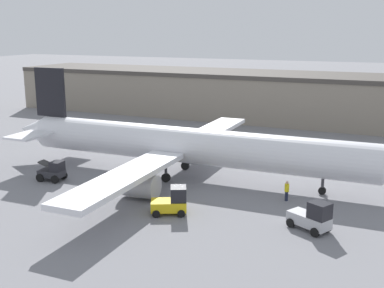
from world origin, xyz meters
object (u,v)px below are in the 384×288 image
(belt_loader_truck, at_px, (53,171))
(pushback_tug, at_px, (172,202))
(baggage_tug, at_px, (312,217))
(ground_crew_worker, at_px, (287,190))
(airplane, at_px, (183,146))

(belt_loader_truck, relative_size, pushback_tug, 0.81)
(baggage_tug, bearing_deg, belt_loader_truck, -156.80)
(belt_loader_truck, height_order, pushback_tug, pushback_tug)
(ground_crew_worker, distance_m, baggage_tug, 6.68)
(ground_crew_worker, height_order, belt_loader_truck, belt_loader_truck)
(airplane, xyz_separation_m, baggage_tug, (14.87, -8.68, -2.21))
(belt_loader_truck, xyz_separation_m, pushback_tug, (15.06, -3.19, 0.06))
(baggage_tug, height_order, pushback_tug, baggage_tug)
(ground_crew_worker, height_order, pushback_tug, pushback_tug)
(airplane, bearing_deg, baggage_tug, -31.10)
(ground_crew_worker, xyz_separation_m, belt_loader_truck, (-23.08, -3.77, 0.00))
(airplane, distance_m, ground_crew_worker, 12.14)
(airplane, distance_m, baggage_tug, 17.36)
(airplane, height_order, ground_crew_worker, airplane)
(baggage_tug, distance_m, pushback_tug, 11.40)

